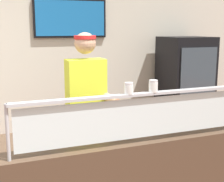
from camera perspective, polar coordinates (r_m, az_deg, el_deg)
shop_rear_unit at (r=4.57m, az=-7.85°, el=5.37°), size 6.53×0.13×2.70m
sneeze_guard at (r=2.44m, az=5.37°, el=-3.39°), size 1.95×0.06×0.38m
pizza_tray at (r=2.77m, az=0.37°, el=-6.58°), size 0.46×0.46×0.04m
pizza_server at (r=2.74m, az=0.63°, el=-6.25°), size 0.09×0.28×0.01m
parmesan_shaker at (r=2.35m, az=2.96°, el=0.35°), size 0.07×0.07×0.08m
pepper_flake_shaker at (r=2.44m, az=7.24°, el=0.74°), size 0.07×0.07×0.09m
worker_figure at (r=3.29m, az=-4.46°, el=-3.02°), size 0.41×0.50×1.76m
drink_fridge at (r=4.91m, az=12.59°, el=-0.55°), size 0.67×0.63×1.68m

